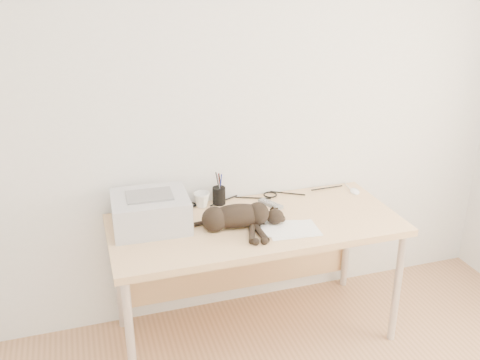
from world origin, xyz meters
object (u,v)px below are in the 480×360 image
object	(u,v)px
desk	(251,236)
pen_cup	(219,195)
mug	(202,200)
mouse	(355,190)
cat	(235,218)
printer	(150,211)

from	to	relation	value
desk	pen_cup	size ratio (longest dim) A/B	8.22
mug	mouse	size ratio (longest dim) A/B	0.99
mug	cat	bearing A→B (deg)	-71.32
printer	mouse	xyz separation A→B (m)	(1.28, 0.09, -0.08)
desk	printer	bearing A→B (deg)	176.97
printer	cat	size ratio (longest dim) A/B	0.68
desk	mouse	world-z (taller)	mouse
desk	cat	xyz separation A→B (m)	(-0.13, -0.12, 0.19)
pen_cup	cat	bearing A→B (deg)	-90.26
desk	mug	world-z (taller)	mug
cat	mouse	bearing A→B (deg)	22.54
printer	pen_cup	size ratio (longest dim) A/B	2.11
printer	mouse	size ratio (longest dim) A/B	4.30
printer	mouse	world-z (taller)	printer
printer	cat	distance (m)	0.45
printer	mouse	distance (m)	1.28
pen_cup	mouse	size ratio (longest dim) A/B	2.03
printer	pen_cup	xyz separation A→B (m)	(0.43, 0.17, -0.04)
pen_cup	printer	bearing A→B (deg)	-157.81
mug	printer	bearing A→B (deg)	-152.86
cat	mug	size ratio (longest dim) A/B	6.38
printer	mug	bearing A→B (deg)	27.14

